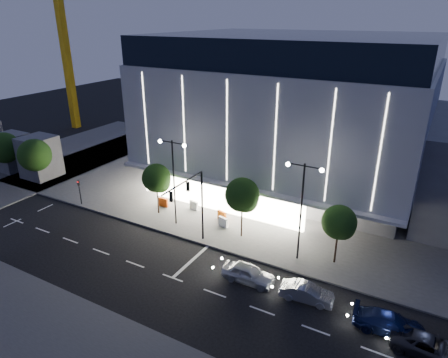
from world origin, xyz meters
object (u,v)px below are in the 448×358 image
object	(u,v)px
street_lamp_west	(173,170)
tree_right	(339,224)
barrier_d	(223,222)
barrier_a	(163,202)
car_fourth	(429,346)
tree_left	(157,180)
street_lamp_east	(302,198)
tower_crane	(64,11)
car_third	(390,323)
car_lead	(248,274)
ped_signal_far	(80,190)
car_second	(307,293)
traffic_mast	(193,198)
tree_mid	(242,197)
barrier_c	(222,216)
barrier_b	(194,205)

from	to	relation	value
street_lamp_west	tree_right	distance (m)	16.19
tree_right	barrier_d	world-z (taller)	tree_right
barrier_a	street_lamp_west	bearing A→B (deg)	-37.44
car_fourth	tree_left	bearing A→B (deg)	77.83
street_lamp_east	tower_crane	bearing A→B (deg)	156.63
tree_left	barrier_a	distance (m)	3.73
barrier_d	tree_right	bearing A→B (deg)	10.44
car_third	car_lead	bearing A→B (deg)	83.75
ped_signal_far	tower_crane	size ratio (longest dim) A/B	0.09
car_third	car_second	bearing A→B (deg)	81.81
traffic_mast	barrier_d	size ratio (longest dim) A/B	6.43
street_lamp_west	barrier_a	distance (m)	6.82
tree_mid	car_lead	bearing A→B (deg)	-58.87
traffic_mast	car_second	distance (m)	12.42
traffic_mast	ped_signal_far	size ratio (longest dim) A/B	2.36
ped_signal_far	tree_right	bearing A→B (deg)	5.14
car_second	ped_signal_far	bearing A→B (deg)	77.09
tree_mid	car_third	bearing A→B (deg)	-23.41
ped_signal_far	barrier_c	xyz separation A→B (m)	(15.75, 4.40, -1.24)
tree_left	car_third	xyz separation A→B (m)	(24.32, -6.20, -3.34)
street_lamp_east	barrier_d	world-z (taller)	street_lamp_east
car_fourth	barrier_d	distance (m)	20.83
car_third	barrier_c	xyz separation A→B (m)	(-17.59, 8.08, -0.04)
car_second	barrier_a	size ratio (longest dim) A/B	3.65
street_lamp_west	ped_signal_far	bearing A→B (deg)	-172.87
barrier_a	barrier_b	xyz separation A→B (m)	(3.37, 1.04, 0.00)
traffic_mast	tree_left	world-z (taller)	traffic_mast
tree_right	barrier_d	size ratio (longest dim) A/B	5.01
car_fourth	barrier_b	size ratio (longest dim) A/B	4.19
car_lead	barrier_b	xyz separation A→B (m)	(-10.71, 8.41, -0.10)
car_lead	tree_left	bearing A→B (deg)	65.16
street_lamp_east	car_third	size ratio (longest dim) A/B	1.88
street_lamp_east	barrier_b	world-z (taller)	street_lamp_east
tower_crane	barrier_a	world-z (taller)	tower_crane
car_second	car_fourth	size ratio (longest dim) A/B	0.87
street_lamp_east	barrier_c	distance (m)	11.05
tree_left	car_third	bearing A→B (deg)	-14.30
car_third	tree_mid	bearing A→B (deg)	61.94
street_lamp_west	barrier_c	bearing A→B (deg)	37.72
ped_signal_far	car_third	bearing A→B (deg)	-6.29
tower_crane	barrier_c	world-z (taller)	tower_crane
barrier_a	barrier_d	xyz separation A→B (m)	(8.03, -0.70, 0.00)
tower_crane	tree_left	distance (m)	43.96
tower_crane	tree_left	xyz separation A→B (m)	(34.95, -20.98, -16.47)
tree_right	ped_signal_far	bearing A→B (deg)	-174.86
street_lamp_west	ped_signal_far	size ratio (longest dim) A/B	3.00
ped_signal_far	car_second	xyz separation A→B (m)	(27.43, -3.31, -1.23)
car_second	barrier_c	xyz separation A→B (m)	(-11.67, 7.72, -0.01)
tower_crane	car_second	size ratio (longest dim) A/B	7.98
tree_right	car_fourth	size ratio (longest dim) A/B	1.20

